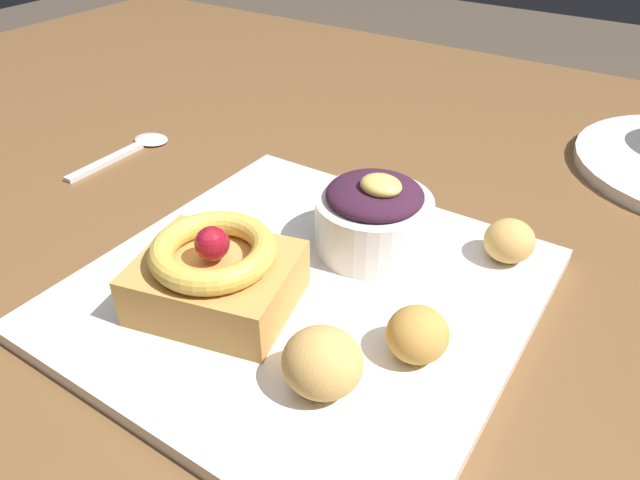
{
  "coord_description": "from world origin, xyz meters",
  "views": [
    {
      "loc": [
        0.22,
        -0.35,
        1.01
      ],
      "look_at": [
        0.03,
        -0.06,
        0.77
      ],
      "focal_mm": 32.86,
      "sensor_mm": 36.0,
      "label": 1
    }
  ],
  "objects_px": {
    "front_plate": "(305,291)",
    "berry_ramekin": "(374,216)",
    "cake_slice": "(216,274)",
    "fritter_front": "(322,362)",
    "fritter_middle": "(509,241)",
    "spoon": "(132,149)",
    "fritter_back": "(417,334)"
  },
  "relations": [
    {
      "from": "front_plate",
      "to": "berry_ramekin",
      "type": "bearing_deg",
      "value": 76.1
    },
    {
      "from": "fritter_middle",
      "to": "fritter_back",
      "type": "height_order",
      "value": "fritter_back"
    },
    {
      "from": "fritter_middle",
      "to": "fritter_back",
      "type": "relative_size",
      "value": 0.99
    },
    {
      "from": "cake_slice",
      "to": "fritter_back",
      "type": "xyz_separation_m",
      "value": [
        0.13,
        0.03,
        -0.01
      ]
    },
    {
      "from": "cake_slice",
      "to": "fritter_front",
      "type": "relative_size",
      "value": 2.52
    },
    {
      "from": "cake_slice",
      "to": "spoon",
      "type": "relative_size",
      "value": 0.95
    },
    {
      "from": "front_plate",
      "to": "fritter_front",
      "type": "bearing_deg",
      "value": -49.21
    },
    {
      "from": "cake_slice",
      "to": "spoon",
      "type": "distance_m",
      "value": 0.3
    },
    {
      "from": "front_plate",
      "to": "spoon",
      "type": "height_order",
      "value": "front_plate"
    },
    {
      "from": "cake_slice",
      "to": "spoon",
      "type": "height_order",
      "value": "cake_slice"
    },
    {
      "from": "fritter_middle",
      "to": "fritter_back",
      "type": "bearing_deg",
      "value": -96.07
    },
    {
      "from": "fritter_back",
      "to": "spoon",
      "type": "distance_m",
      "value": 0.41
    },
    {
      "from": "fritter_front",
      "to": "cake_slice",
      "type": "bearing_deg",
      "value": 167.04
    },
    {
      "from": "fritter_back",
      "to": "fritter_middle",
      "type": "bearing_deg",
      "value": 83.93
    },
    {
      "from": "fritter_front",
      "to": "fritter_middle",
      "type": "relative_size",
      "value": 1.23
    },
    {
      "from": "berry_ramekin",
      "to": "spoon",
      "type": "relative_size",
      "value": 0.71
    },
    {
      "from": "fritter_middle",
      "to": "fritter_back",
      "type": "xyz_separation_m",
      "value": [
        -0.01,
        -0.13,
        0.0
      ]
    },
    {
      "from": "front_plate",
      "to": "berry_ramekin",
      "type": "relative_size",
      "value": 3.36
    },
    {
      "from": "berry_ramekin",
      "to": "fritter_front",
      "type": "xyz_separation_m",
      "value": [
        0.05,
        -0.14,
        -0.01
      ]
    },
    {
      "from": "cake_slice",
      "to": "fritter_middle",
      "type": "height_order",
      "value": "cake_slice"
    },
    {
      "from": "fritter_front",
      "to": "spoon",
      "type": "xyz_separation_m",
      "value": [
        -0.35,
        0.17,
        -0.03
      ]
    },
    {
      "from": "front_plate",
      "to": "cake_slice",
      "type": "distance_m",
      "value": 0.07
    },
    {
      "from": "fritter_back",
      "to": "spoon",
      "type": "height_order",
      "value": "fritter_back"
    },
    {
      "from": "berry_ramekin",
      "to": "spoon",
      "type": "xyz_separation_m",
      "value": [
        -0.31,
        0.03,
        -0.04
      ]
    },
    {
      "from": "berry_ramekin",
      "to": "fritter_front",
      "type": "relative_size",
      "value": 1.88
    },
    {
      "from": "fritter_front",
      "to": "fritter_middle",
      "type": "height_order",
      "value": "fritter_front"
    },
    {
      "from": "berry_ramekin",
      "to": "spoon",
      "type": "bearing_deg",
      "value": 174.63
    },
    {
      "from": "cake_slice",
      "to": "fritter_front",
      "type": "xyz_separation_m",
      "value": [
        0.1,
        -0.02,
        -0.01
      ]
    },
    {
      "from": "fritter_middle",
      "to": "berry_ramekin",
      "type": "bearing_deg",
      "value": -155.15
    },
    {
      "from": "berry_ramekin",
      "to": "fritter_middle",
      "type": "relative_size",
      "value": 2.32
    },
    {
      "from": "berry_ramekin",
      "to": "fritter_middle",
      "type": "height_order",
      "value": "berry_ramekin"
    },
    {
      "from": "fritter_front",
      "to": "spoon",
      "type": "relative_size",
      "value": 0.38
    }
  ]
}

